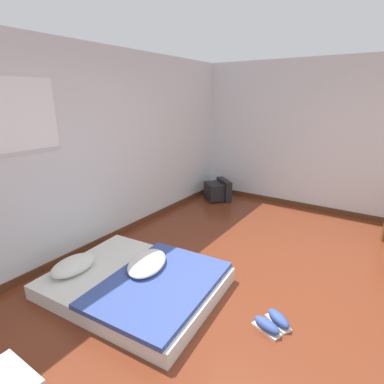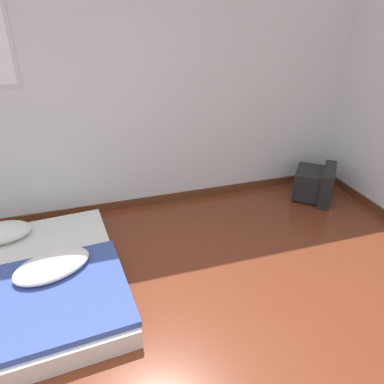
{
  "view_description": "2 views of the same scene",
  "coord_description": "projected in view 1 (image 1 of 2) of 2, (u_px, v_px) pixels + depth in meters",
  "views": [
    {
      "loc": [
        -2.52,
        -0.57,
        1.97
      ],
      "look_at": [
        1.0,
        1.77,
        0.63
      ],
      "focal_mm": 28.0,
      "sensor_mm": 36.0,
      "label": 1
    },
    {
      "loc": [
        -0.05,
        -1.14,
        2.15
      ],
      "look_at": [
        0.87,
        1.78,
        0.52
      ],
      "focal_mm": 35.0,
      "sensor_mm": 36.0,
      "label": 2
    }
  ],
  "objects": [
    {
      "name": "mattress_bed",
      "position": [
        136.0,
        281.0,
        3.17
      ],
      "size": [
        1.49,
        1.83,
        0.3
      ],
      "color": "silver",
      "rests_on": "ground_plane"
    },
    {
      "name": "crt_tv",
      "position": [
        218.0,
        190.0,
        5.96
      ],
      "size": [
        0.63,
        0.63,
        0.4
      ],
      "color": "black",
      "rests_on": "ground_plane"
    },
    {
      "name": "wall_back",
      "position": [
        94.0,
        152.0,
        3.88
      ],
      "size": [
        8.38,
        0.08,
        2.6
      ],
      "color": "silver",
      "rests_on": "ground_plane"
    },
    {
      "name": "wall_right",
      "position": [
        350.0,
        141.0,
        4.9
      ],
      "size": [
        0.08,
        7.6,
        2.6
      ],
      "color": "silver",
      "rests_on": "ground_plane"
    },
    {
      "name": "ground_plane",
      "position": [
        287.0,
        310.0,
        2.9
      ],
      "size": [
        20.0,
        20.0,
        0.0
      ],
      "primitive_type": "plane",
      "color": "maroon"
    },
    {
      "name": "sneaker_pair",
      "position": [
        273.0,
        322.0,
        2.67
      ],
      "size": [
        0.35,
        0.34,
        0.1
      ],
      "color": "silver",
      "rests_on": "ground_plane"
    }
  ]
}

